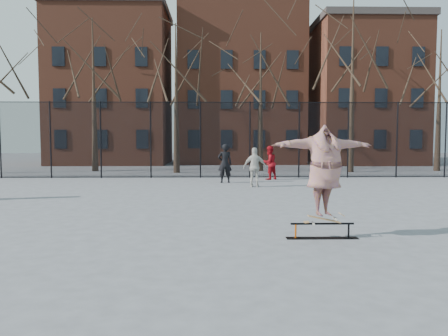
{
  "coord_description": "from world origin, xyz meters",
  "views": [
    {
      "loc": [
        -0.62,
        -9.92,
        2.12
      ],
      "look_at": [
        -0.39,
        1.5,
        1.32
      ],
      "focal_mm": 35.0,
      "sensor_mm": 36.0,
      "label": 1
    }
  ],
  "objects_px": {
    "skateboard": "(324,221)",
    "bystander_white": "(255,167)",
    "skate_rail": "(322,232)",
    "bystander_black": "(225,163)",
    "skater": "(325,174)",
    "bystander_red": "(269,163)"
  },
  "relations": [
    {
      "from": "bystander_black",
      "to": "bystander_white",
      "type": "distance_m",
      "value": 2.18
    },
    {
      "from": "skate_rail",
      "to": "bystander_black",
      "type": "relative_size",
      "value": 0.83
    },
    {
      "from": "skate_rail",
      "to": "bystander_white",
      "type": "distance_m",
      "value": 9.64
    },
    {
      "from": "skateboard",
      "to": "skate_rail",
      "type": "bearing_deg",
      "value": 180.0
    },
    {
      "from": "skateboard",
      "to": "bystander_white",
      "type": "height_order",
      "value": "bystander_white"
    },
    {
      "from": "skate_rail",
      "to": "bystander_black",
      "type": "xyz_separation_m",
      "value": [
        -1.8,
        11.38,
        0.78
      ]
    },
    {
      "from": "skater",
      "to": "bystander_white",
      "type": "relative_size",
      "value": 1.37
    },
    {
      "from": "skateboard",
      "to": "bystander_white",
      "type": "relative_size",
      "value": 0.44
    },
    {
      "from": "skater",
      "to": "bystander_white",
      "type": "bearing_deg",
      "value": 77.78
    },
    {
      "from": "skateboard",
      "to": "skater",
      "type": "distance_m",
      "value": 0.99
    },
    {
      "from": "skate_rail",
      "to": "skater",
      "type": "distance_m",
      "value": 1.24
    },
    {
      "from": "skate_rail",
      "to": "bystander_red",
      "type": "height_order",
      "value": "bystander_red"
    },
    {
      "from": "skateboard",
      "to": "skater",
      "type": "bearing_deg",
      "value": 180.0
    },
    {
      "from": "skater",
      "to": "bystander_red",
      "type": "bearing_deg",
      "value": 72.32
    },
    {
      "from": "bystander_white",
      "to": "skate_rail",
      "type": "bearing_deg",
      "value": 100.33
    },
    {
      "from": "skater",
      "to": "skateboard",
      "type": "bearing_deg",
      "value": -15.72
    },
    {
      "from": "skateboard",
      "to": "bystander_black",
      "type": "relative_size",
      "value": 0.41
    },
    {
      "from": "skater",
      "to": "bystander_black",
      "type": "relative_size",
      "value": 1.28
    },
    {
      "from": "skateboard",
      "to": "bystander_white",
      "type": "distance_m",
      "value": 9.63
    },
    {
      "from": "skater",
      "to": "bystander_red",
      "type": "xyz_separation_m",
      "value": [
        0.44,
        12.89,
        -0.52
      ]
    },
    {
      "from": "skate_rail",
      "to": "skateboard",
      "type": "xyz_separation_m",
      "value": [
        0.04,
        0.0,
        0.25
      ]
    },
    {
      "from": "bystander_white",
      "to": "bystander_black",
      "type": "bearing_deg",
      "value": -47.98
    }
  ]
}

